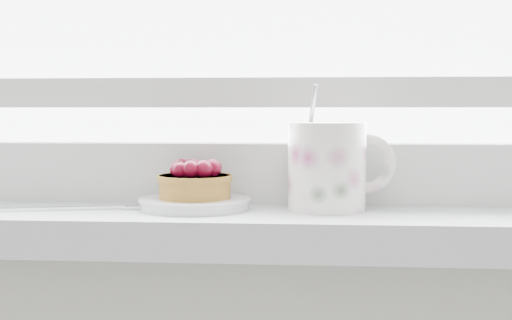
# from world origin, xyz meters

# --- Properties ---
(saucer) EXTENTS (0.12, 0.12, 0.01)m
(saucer) POSITION_xyz_m (-0.05, 1.90, 0.95)
(saucer) COLOR silver
(saucer) RESTS_ON windowsill
(raspberry_tart) EXTENTS (0.08, 0.08, 0.04)m
(raspberry_tart) POSITION_xyz_m (-0.05, 1.90, 0.97)
(raspberry_tart) COLOR #8D5E1E
(raspberry_tart) RESTS_ON saucer
(floral_mug) EXTENTS (0.13, 0.10, 0.14)m
(floral_mug) POSITION_xyz_m (0.10, 1.90, 0.99)
(floral_mug) COLOR white
(floral_mug) RESTS_ON windowsill
(fork) EXTENTS (0.20, 0.07, 0.00)m
(fork) POSITION_xyz_m (-0.17, 1.88, 0.94)
(fork) COLOR silver
(fork) RESTS_ON windowsill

